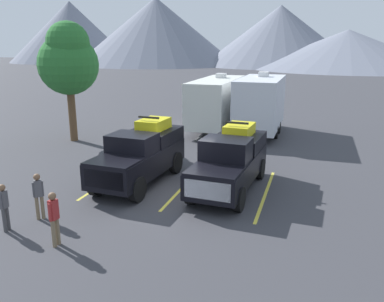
% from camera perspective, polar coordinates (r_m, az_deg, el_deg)
% --- Properties ---
extents(ground_plane, '(240.00, 240.00, 0.00)m').
position_cam_1_polar(ground_plane, '(15.41, -2.20, -6.16)').
color(ground_plane, '#38383D').
extents(pickup_truck_a, '(2.30, 5.37, 2.64)m').
position_cam_1_polar(pickup_truck_a, '(16.46, -7.35, -0.37)').
color(pickup_truck_a, black).
rests_on(pickup_truck_a, ground).
extents(pickup_truck_b, '(2.31, 5.48, 2.57)m').
position_cam_1_polar(pickup_truck_b, '(15.64, 5.62, -1.29)').
color(pickup_truck_b, black).
rests_on(pickup_truck_b, ground).
extents(lot_stripe_a, '(0.12, 5.50, 0.01)m').
position_cam_1_polar(lot_stripe_a, '(17.52, -11.34, -3.75)').
color(lot_stripe_a, gold).
rests_on(lot_stripe_a, ground).
extents(lot_stripe_b, '(0.12, 5.50, 0.01)m').
position_cam_1_polar(lot_stripe_b, '(16.26, -1.06, -4.96)').
color(lot_stripe_b, gold).
rests_on(lot_stripe_b, ground).
extents(lot_stripe_c, '(0.12, 5.50, 0.01)m').
position_cam_1_polar(lot_stripe_c, '(15.60, 10.55, -6.13)').
color(lot_stripe_c, gold).
rests_on(lot_stripe_c, ground).
extents(camper_trailer_a, '(2.42, 8.43, 3.65)m').
position_cam_1_polar(camper_trailer_a, '(26.44, 3.59, 7.23)').
color(camper_trailer_a, silver).
rests_on(camper_trailer_a, ground).
extents(camper_trailer_b, '(2.53, 7.29, 3.87)m').
position_cam_1_polar(camper_trailer_b, '(25.16, 9.82, 6.88)').
color(camper_trailer_b, silver).
rests_on(camper_trailer_b, ground).
extents(person_a, '(0.29, 0.29, 1.58)m').
position_cam_1_polar(person_a, '(13.89, -21.29, -5.70)').
color(person_a, '#726047').
rests_on(person_a, ground).
extents(person_b, '(0.21, 0.34, 1.53)m').
position_cam_1_polar(person_b, '(13.46, -25.50, -6.97)').
color(person_b, '#3F3F42').
rests_on(person_b, ground).
extents(person_c, '(0.22, 0.36, 1.63)m').
position_cam_1_polar(person_c, '(11.95, -19.29, -8.77)').
color(person_c, '#726047').
rests_on(person_c, ground).
extents(tree_a, '(3.43, 3.43, 6.84)m').
position_cam_1_polar(tree_a, '(23.99, -17.43, 12.44)').
color(tree_a, brown).
rests_on(tree_a, ground).
extents(mountain_ridge, '(151.01, 50.91, 17.71)m').
position_cam_1_polar(mountain_ridge, '(105.32, 6.78, 16.19)').
color(mountain_ridge, slate).
rests_on(mountain_ridge, ground).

